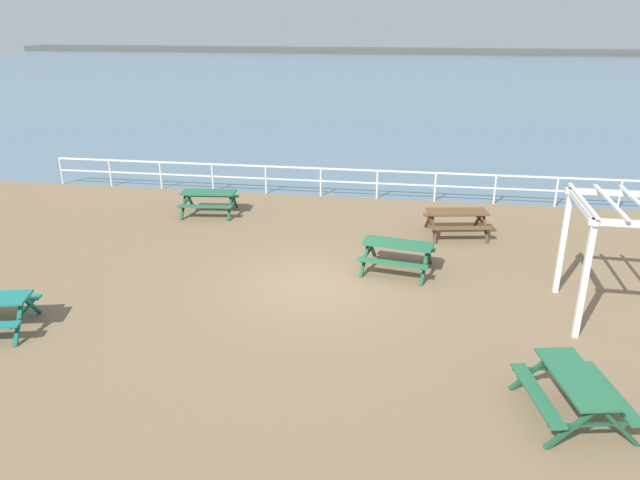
# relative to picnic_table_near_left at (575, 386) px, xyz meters

# --- Properties ---
(ground_plane) EXTENTS (30.00, 24.00, 0.20)m
(ground_plane) POSITION_rel_picnic_table_near_left_xyz_m (-5.16, 4.40, -0.68)
(ground_plane) COLOR #846B4C
(sea_band) EXTENTS (142.00, 90.00, 0.01)m
(sea_band) POSITION_rel_picnic_table_near_left_xyz_m (-5.16, 57.15, -0.58)
(sea_band) COLOR slate
(sea_band) RESTS_ON ground
(distant_shoreline) EXTENTS (142.00, 6.00, 1.80)m
(distant_shoreline) POSITION_rel_picnic_table_near_left_xyz_m (-5.16, 100.15, -0.58)
(distant_shoreline) COLOR #4C4C47
(distant_shoreline) RESTS_ON ground
(seaward_railing) EXTENTS (23.07, 0.07, 1.08)m
(seaward_railing) POSITION_rel_picnic_table_near_left_xyz_m (-5.16, 12.15, 0.17)
(seaward_railing) COLOR white
(seaward_railing) RESTS_ON ground
(picnic_table_near_left) EXTENTS (1.85, 2.07, 0.80)m
(picnic_table_near_left) POSITION_rel_picnic_table_near_left_xyz_m (0.00, 0.00, 0.00)
(picnic_table_near_left) COLOR #286B47
(picnic_table_near_left) RESTS_ON ground
(picnic_table_near_right) EXTENTS (2.04, 1.81, 0.80)m
(picnic_table_near_right) POSITION_rel_picnic_table_near_left_xyz_m (-1.45, 8.66, 0.00)
(picnic_table_near_right) COLOR brown
(picnic_table_near_right) RESTS_ON ground
(picnic_table_far_left) EXTENTS (1.94, 1.70, 0.80)m
(picnic_table_far_left) POSITION_rel_picnic_table_near_left_xyz_m (-9.61, 9.46, 0.00)
(picnic_table_far_left) COLOR #286B47
(picnic_table_far_left) RESTS_ON ground
(picnic_table_far_right) EXTENTS (2.03, 1.80, 0.80)m
(picnic_table_far_right) POSITION_rel_picnic_table_near_left_xyz_m (-3.13, 5.66, 0.00)
(picnic_table_far_right) COLOR #286B47
(picnic_table_far_right) RESTS_ON ground
(lattice_pergola) EXTENTS (2.48, 2.60, 2.70)m
(lattice_pergola) POSITION_rel_picnic_table_near_left_xyz_m (1.83, 3.85, 1.41)
(lattice_pergola) COLOR white
(lattice_pergola) RESTS_ON ground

